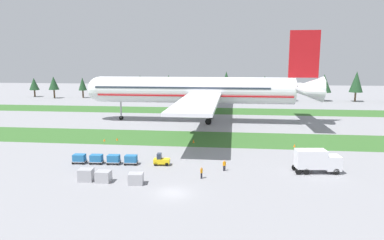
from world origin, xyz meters
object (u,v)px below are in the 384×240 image
(cargo_dolly_third, at_px, (96,158))
(taxiway_marker_0, at_px, (294,145))
(cargo_dolly_fourth, at_px, (79,158))
(taxiway_marker_3, at_px, (104,140))
(airliner, at_px, (201,90))
(catering_truck, at_px, (317,160))
(cargo_dolly_second, at_px, (114,159))
(taxiway_marker_1, at_px, (194,141))
(uld_container_2, at_px, (136,179))
(uld_container_1, at_px, (103,176))
(baggage_tug, at_px, (161,160))
(taxiway_marker_2, at_px, (117,139))
(uld_container_0, at_px, (86,175))
(cargo_dolly_lead, at_px, (131,159))
(ground_crew_marshaller, at_px, (201,172))
(ground_crew_loader, at_px, (224,165))

(cargo_dolly_third, distance_m, taxiway_marker_0, 37.76)
(cargo_dolly_fourth, height_order, taxiway_marker_3, cargo_dolly_fourth)
(airliner, relative_size, catering_truck, 11.08)
(cargo_dolly_second, bearing_deg, catering_truck, 86.04)
(cargo_dolly_fourth, relative_size, taxiway_marker_0, 3.60)
(taxiway_marker_0, distance_m, taxiway_marker_1, 20.26)
(cargo_dolly_fourth, xyz_separation_m, uld_container_2, (11.98, -8.49, -0.14))
(cargo_dolly_fourth, distance_m, uld_container_1, 10.87)
(catering_truck, height_order, taxiway_marker_3, catering_truck)
(baggage_tug, distance_m, cargo_dolly_fourth, 13.73)
(uld_container_1, bearing_deg, taxiway_marker_2, 104.29)
(catering_truck, bearing_deg, taxiway_marker_0, 175.73)
(baggage_tug, relative_size, uld_container_0, 1.33)
(cargo_dolly_lead, height_order, uld_container_1, uld_container_1)
(airliner, height_order, catering_truck, airliner)
(cargo_dolly_second, distance_m, uld_container_0, 8.37)
(uld_container_0, height_order, taxiway_marker_1, uld_container_0)
(ground_crew_marshaller, height_order, ground_crew_loader, same)
(uld_container_2, bearing_deg, catering_truck, 17.06)
(cargo_dolly_second, xyz_separation_m, taxiway_marker_3, (-7.45, 15.72, -0.66))
(cargo_dolly_second, xyz_separation_m, taxiway_marker_1, (11.47, 16.44, -0.57))
(cargo_dolly_lead, bearing_deg, uld_container_0, -28.59)
(catering_truck, bearing_deg, cargo_dolly_third, -97.07)
(airliner, distance_m, uld_container_0, 51.79)
(uld_container_0, bearing_deg, ground_crew_loader, 19.25)
(uld_container_0, xyz_separation_m, uld_container_1, (2.62, -0.12, -0.09))
(taxiway_marker_0, bearing_deg, cargo_dolly_lead, -152.61)
(cargo_dolly_lead, bearing_deg, taxiway_marker_0, 114.82)
(uld_container_1, relative_size, uld_container_2, 1.00)
(cargo_dolly_third, bearing_deg, cargo_dolly_lead, 90.00)
(baggage_tug, height_order, uld_container_0, baggage_tug)
(cargo_dolly_third, height_order, catering_truck, catering_truck)
(catering_truck, xyz_separation_m, uld_container_1, (-30.76, -7.62, -1.16))
(cargo_dolly_fourth, bearing_deg, taxiway_marker_1, 131.49)
(uld_container_0, bearing_deg, taxiway_marker_2, 98.61)
(cargo_dolly_lead, xyz_separation_m, cargo_dolly_third, (-5.79, -0.26, 0.00))
(cargo_dolly_third, bearing_deg, ground_crew_loader, 83.73)
(taxiway_marker_3, bearing_deg, catering_truck, -22.61)
(ground_crew_marshaller, relative_size, taxiway_marker_1, 2.49)
(uld_container_1, height_order, taxiway_marker_2, uld_container_1)
(cargo_dolly_second, distance_m, taxiway_marker_1, 20.06)
(cargo_dolly_lead, height_order, taxiway_marker_0, cargo_dolly_lead)
(baggage_tug, bearing_deg, taxiway_marker_0, 119.16)
(baggage_tug, height_order, cargo_dolly_second, baggage_tug)
(catering_truck, xyz_separation_m, ground_crew_marshaller, (-17.16, -4.61, -1.01))
(ground_crew_marshaller, distance_m, ground_crew_loader, 5.06)
(ground_crew_marshaller, distance_m, uld_container_2, 9.44)
(uld_container_2, relative_size, taxiway_marker_2, 3.22)
(baggage_tug, xyz_separation_m, uld_container_1, (-6.51, -8.76, -0.02))
(catering_truck, height_order, ground_crew_loader, catering_truck)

